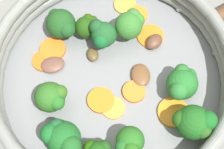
# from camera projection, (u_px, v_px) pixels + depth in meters

# --- Properties ---
(ground_plane) EXTENTS (4.00, 4.00, 0.00)m
(ground_plane) POSITION_uv_depth(u_px,v_px,m) (112.00, 84.00, 0.53)
(ground_plane) COLOR gray
(skillet) EXTENTS (0.31, 0.31, 0.02)m
(skillet) POSITION_uv_depth(u_px,v_px,m) (112.00, 81.00, 0.52)
(skillet) COLOR gray
(skillet) RESTS_ON ground_plane
(skillet_rim_wall) EXTENTS (0.33, 0.33, 0.05)m
(skillet_rim_wall) POSITION_uv_depth(u_px,v_px,m) (112.00, 71.00, 0.49)
(skillet_rim_wall) COLOR gray
(skillet_rim_wall) RESTS_ON skillet
(skillet_rivet_left) EXTENTS (0.01, 0.01, 0.01)m
(skillet_rivet_left) POSITION_uv_depth(u_px,v_px,m) (215.00, 53.00, 0.53)
(skillet_rivet_left) COLOR gray
(skillet_rivet_left) RESTS_ON skillet
(skillet_rivet_right) EXTENTS (0.01, 0.01, 0.01)m
(skillet_rivet_right) POSITION_uv_depth(u_px,v_px,m) (179.00, 9.00, 0.56)
(skillet_rivet_right) COLOR gray
(skillet_rivet_right) RESTS_ON skillet
(carrot_slice_0) EXTENTS (0.04, 0.04, 0.01)m
(carrot_slice_0) POSITION_uv_depth(u_px,v_px,m) (44.00, 61.00, 0.52)
(carrot_slice_0) COLOR orange
(carrot_slice_0) RESTS_ON skillet
(carrot_slice_1) EXTENTS (0.04, 0.04, 0.00)m
(carrot_slice_1) POSITION_uv_depth(u_px,v_px,m) (113.00, 108.00, 0.49)
(carrot_slice_1) COLOR #F99939
(carrot_slice_1) RESTS_ON skillet
(carrot_slice_3) EXTENTS (0.05, 0.05, 0.00)m
(carrot_slice_3) POSITION_uv_depth(u_px,v_px,m) (150.00, 36.00, 0.54)
(carrot_slice_3) COLOR orange
(carrot_slice_3) RESTS_ON skillet
(carrot_slice_4) EXTENTS (0.04, 0.04, 0.00)m
(carrot_slice_4) POSITION_uv_depth(u_px,v_px,m) (137.00, 15.00, 0.56)
(carrot_slice_4) COLOR orange
(carrot_slice_4) RESTS_ON skillet
(carrot_slice_5) EXTENTS (0.03, 0.03, 0.01)m
(carrot_slice_5) POSITION_uv_depth(u_px,v_px,m) (134.00, 92.00, 0.50)
(carrot_slice_5) COLOR orange
(carrot_slice_5) RESTS_ON skillet
(carrot_slice_7) EXTENTS (0.05, 0.05, 0.01)m
(carrot_slice_7) POSITION_uv_depth(u_px,v_px,m) (53.00, 49.00, 0.53)
(carrot_slice_7) COLOR orange
(carrot_slice_7) RESTS_ON skillet
(carrot_slice_8) EXTENTS (0.05, 0.05, 0.01)m
(carrot_slice_8) POSITION_uv_depth(u_px,v_px,m) (173.00, 112.00, 0.49)
(carrot_slice_8) COLOR orange
(carrot_slice_8) RESTS_ON skillet
(carrot_slice_9) EXTENTS (0.04, 0.04, 0.01)m
(carrot_slice_9) POSITION_uv_depth(u_px,v_px,m) (101.00, 100.00, 0.50)
(carrot_slice_9) COLOR orange
(carrot_slice_9) RESTS_ON skillet
(carrot_slice_10) EXTENTS (0.04, 0.04, 0.00)m
(carrot_slice_10) POSITION_uv_depth(u_px,v_px,m) (125.00, 5.00, 0.56)
(carrot_slice_10) COLOR #F2973B
(carrot_slice_10) RESTS_ON skillet
(broccoli_floret_0) EXTENTS (0.04, 0.04, 0.05)m
(broccoli_floret_0) POSITION_uv_depth(u_px,v_px,m) (52.00, 97.00, 0.47)
(broccoli_floret_0) COLOR #77975B
(broccoli_floret_0) RESTS_ON skillet
(broccoli_floret_1) EXTENTS (0.03, 0.03, 0.04)m
(broccoli_floret_1) POSITION_uv_depth(u_px,v_px,m) (86.00, 26.00, 0.52)
(broccoli_floret_1) COLOR #6A9356
(broccoli_floret_1) RESTS_ON skillet
(broccoli_floret_2) EXTENTS (0.05, 0.05, 0.05)m
(broccoli_floret_2) POSITION_uv_depth(u_px,v_px,m) (195.00, 123.00, 0.45)
(broccoli_floret_2) COLOR #6CA74F
(broccoli_floret_2) RESTS_ON skillet
(broccoli_floret_4) EXTENTS (0.05, 0.05, 0.05)m
(broccoli_floret_4) POSITION_uv_depth(u_px,v_px,m) (62.00, 138.00, 0.45)
(broccoli_floret_4) COLOR #87AC63
(broccoli_floret_4) RESTS_ON skillet
(broccoli_floret_5) EXTENTS (0.04, 0.05, 0.05)m
(broccoli_floret_5) POSITION_uv_depth(u_px,v_px,m) (61.00, 24.00, 0.52)
(broccoli_floret_5) COLOR #83A86E
(broccoli_floret_5) RESTS_ON skillet
(broccoli_floret_6) EXTENTS (0.04, 0.04, 0.05)m
(broccoli_floret_6) POSITION_uv_depth(u_px,v_px,m) (102.00, 34.00, 0.51)
(broccoli_floret_6) COLOR #7DAA6E
(broccoli_floret_6) RESTS_ON skillet
(broccoli_floret_7) EXTENTS (0.04, 0.04, 0.05)m
(broccoli_floret_7) POSITION_uv_depth(u_px,v_px,m) (130.00, 24.00, 0.52)
(broccoli_floret_7) COLOR #87AF61
(broccoli_floret_7) RESTS_ON skillet
(broccoli_floret_8) EXTENTS (0.04, 0.05, 0.04)m
(broccoli_floret_8) POSITION_uv_depth(u_px,v_px,m) (182.00, 83.00, 0.48)
(broccoli_floret_8) COLOR #87A968
(broccoli_floret_8) RESTS_ON skillet
(broccoli_floret_9) EXTENTS (0.04, 0.04, 0.05)m
(broccoli_floret_9) POSITION_uv_depth(u_px,v_px,m) (129.00, 143.00, 0.45)
(broccoli_floret_9) COLOR #6A9748
(broccoli_floret_9) RESTS_ON skillet
(mushroom_piece_0) EXTENTS (0.02, 0.02, 0.01)m
(mushroom_piece_0) POSITION_uv_depth(u_px,v_px,m) (93.00, 55.00, 0.52)
(mushroom_piece_0) COLOR brown
(mushroom_piece_0) RESTS_ON skillet
(mushroom_piece_1) EXTENTS (0.03, 0.04, 0.01)m
(mushroom_piece_1) POSITION_uv_depth(u_px,v_px,m) (141.00, 75.00, 0.51)
(mushroom_piece_1) COLOR brown
(mushroom_piece_1) RESTS_ON skillet
(mushroom_piece_2) EXTENTS (0.03, 0.03, 0.01)m
(mushroom_piece_2) POSITION_uv_depth(u_px,v_px,m) (154.00, 42.00, 0.53)
(mushroom_piece_2) COLOR brown
(mushroom_piece_2) RESTS_ON skillet
(mushroom_piece_3) EXTENTS (0.04, 0.03, 0.01)m
(mushroom_piece_3) POSITION_uv_depth(u_px,v_px,m) (53.00, 65.00, 0.52)
(mushroom_piece_3) COLOR brown
(mushroom_piece_3) RESTS_ON skillet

